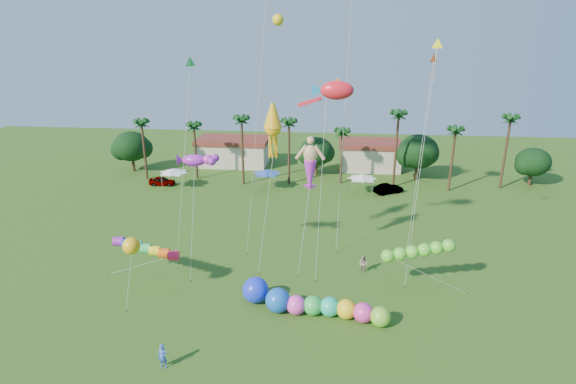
# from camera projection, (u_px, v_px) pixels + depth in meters

# --- Properties ---
(ground) EXTENTS (160.00, 160.00, 0.00)m
(ground) POSITION_uv_depth(u_px,v_px,m) (273.00, 355.00, 32.25)
(ground) COLOR #285116
(ground) RESTS_ON ground
(tree_line) EXTENTS (69.46, 8.91, 11.00)m
(tree_line) POSITION_uv_depth(u_px,v_px,m) (332.00, 152.00, 71.85)
(tree_line) COLOR #3A2819
(tree_line) RESTS_ON ground
(buildings_row) EXTENTS (35.00, 7.00, 4.00)m
(buildings_row) POSITION_uv_depth(u_px,v_px,m) (294.00, 155.00, 78.90)
(buildings_row) COLOR beige
(buildings_row) RESTS_ON ground
(tent_row) EXTENTS (31.00, 4.00, 0.60)m
(tent_row) POSITION_uv_depth(u_px,v_px,m) (266.00, 173.00, 66.09)
(tent_row) COLOR white
(tent_row) RESTS_ON ground
(car_a) EXTENTS (4.01, 1.77, 1.34)m
(car_a) POSITION_uv_depth(u_px,v_px,m) (162.00, 181.00, 69.06)
(car_a) COLOR #4C4C54
(car_a) RESTS_ON ground
(car_b) EXTENTS (4.50, 3.46, 1.43)m
(car_b) POSITION_uv_depth(u_px,v_px,m) (388.00, 189.00, 65.46)
(car_b) COLOR #4C4C54
(car_b) RESTS_ON ground
(spectator_a) EXTENTS (0.73, 0.54, 1.84)m
(spectator_a) POSITION_uv_depth(u_px,v_px,m) (163.00, 356.00, 30.78)
(spectator_a) COLOR blue
(spectator_a) RESTS_ON ground
(spectator_b) EXTENTS (1.12, 1.08, 1.82)m
(spectator_b) POSITION_uv_depth(u_px,v_px,m) (363.00, 264.00, 43.32)
(spectator_b) COLOR #A39087
(spectator_b) RESTS_ON ground
(caterpillar_inflatable) EXTENTS (10.27, 3.09, 2.09)m
(caterpillar_inflatable) POSITION_uv_depth(u_px,v_px,m) (322.00, 307.00, 36.50)
(caterpillar_inflatable) COLOR #FF43C7
(caterpillar_inflatable) RESTS_ON ground
(blue_ball) EXTENTS (2.26, 2.26, 2.26)m
(blue_ball) POSITION_uv_depth(u_px,v_px,m) (256.00, 290.00, 38.46)
(blue_ball) COLOR #1B34F9
(blue_ball) RESTS_ON ground
(rainbow_tube) EXTENTS (8.94, 2.41, 3.65)m
(rainbow_tube) POSITION_uv_depth(u_px,v_px,m) (156.00, 255.00, 40.19)
(rainbow_tube) COLOR #F81B46
(rainbow_tube) RESTS_ON ground
(green_worm) EXTENTS (10.50, 2.10, 4.09)m
(green_worm) POSITION_uv_depth(u_px,v_px,m) (388.00, 256.00, 39.57)
(green_worm) COLOR #5BD52F
(green_worm) RESTS_ON ground
(orange_ball_kite) EXTENTS (1.76, 2.05, 6.22)m
(orange_ball_kite) POSITION_uv_depth(u_px,v_px,m) (131.00, 246.00, 36.65)
(orange_ball_kite) COLOR #FFB314
(orange_ball_kite) RESTS_ON ground
(merman_kite) EXTENTS (2.23, 4.68, 12.33)m
(merman_kite) POSITION_uv_depth(u_px,v_px,m) (310.00, 167.00, 43.25)
(merman_kite) COLOR tan
(merman_kite) RESTS_ON ground
(fish_kite) EXTENTS (4.63, 6.13, 17.98)m
(fish_kite) POSITION_uv_depth(u_px,v_px,m) (337.00, 90.00, 41.29)
(fish_kite) COLOR red
(fish_kite) RESTS_ON ground
(squid_kite) EXTENTS (2.01, 5.29, 15.92)m
(squid_kite) POSITION_uv_depth(u_px,v_px,m) (273.00, 129.00, 42.87)
(squid_kite) COLOR #F6B014
(squid_kite) RESTS_ON ground
(lobster_kite) EXTENTS (4.46, 4.86, 11.68)m
(lobster_kite) POSITION_uv_depth(u_px,v_px,m) (194.00, 160.00, 41.35)
(lobster_kite) COLOR purple
(lobster_kite) RESTS_ON ground
(delta_kite_red) EXTENTS (2.35, 5.39, 20.15)m
(delta_kite_red) POSITION_uv_depth(u_px,v_px,m) (433.00, 64.00, 43.87)
(delta_kite_red) COLOR #E64C19
(delta_kite_red) RESTS_ON ground
(delta_kite_yellow) EXTENTS (2.18, 4.58, 21.57)m
(delta_kite_yellow) POSITION_uv_depth(u_px,v_px,m) (436.00, 51.00, 38.06)
(delta_kite_yellow) COLOR #FDFF1A
(delta_kite_yellow) RESTS_ON ground
(delta_kite_green) EXTENTS (1.98, 5.00, 19.98)m
(delta_kite_green) POSITION_uv_depth(u_px,v_px,m) (190.00, 67.00, 42.12)
(delta_kite_green) COLOR green
(delta_kite_green) RESTS_ON ground
(delta_kite_blue) EXTENTS (1.22, 4.50, 26.11)m
(delta_kite_blue) POSITION_uv_depth(u_px,v_px,m) (351.00, 3.00, 43.35)
(delta_kite_blue) COLOR #1C97FF
(delta_kite_blue) RESTS_ON ground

